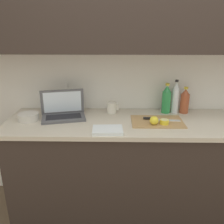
# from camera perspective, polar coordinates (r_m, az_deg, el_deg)

# --- Properties ---
(ground_plane) EXTENTS (12.00, 12.00, 0.00)m
(ground_plane) POSITION_cam_1_polar(r_m,az_deg,el_deg) (2.44, 9.30, -22.02)
(ground_plane) COLOR brown
(ground_plane) RESTS_ON ground
(wall_back) EXTENTS (5.20, 0.38, 2.60)m
(wall_back) POSITION_cam_1_polar(r_m,az_deg,el_deg) (2.08, 10.78, 17.85)
(wall_back) COLOR white
(wall_back) RESTS_ON ground_plane
(counter_unit) EXTENTS (2.47, 0.63, 0.89)m
(counter_unit) POSITION_cam_1_polar(r_m,az_deg,el_deg) (2.17, 10.57, -12.85)
(counter_unit) COLOR #332823
(counter_unit) RESTS_ON ground_plane
(laptop) EXTENTS (0.40, 0.29, 0.23)m
(laptop) POSITION_cam_1_polar(r_m,az_deg,el_deg) (2.04, -11.66, 0.21)
(laptop) COLOR #515156
(laptop) RESTS_ON counter_unit
(cutting_board) EXTENTS (0.41, 0.28, 0.01)m
(cutting_board) POSITION_cam_1_polar(r_m,az_deg,el_deg) (1.95, 10.80, -2.26)
(cutting_board) COLOR tan
(cutting_board) RESTS_ON counter_unit
(knife) EXTENTS (0.30, 0.06, 0.02)m
(knife) POSITION_cam_1_polar(r_m,az_deg,el_deg) (1.97, 10.33, -1.64)
(knife) COLOR silver
(knife) RESTS_ON cutting_board
(lemon_half_cut) EXTENTS (0.07, 0.07, 0.04)m
(lemon_half_cut) POSITION_cam_1_polar(r_m,az_deg,el_deg) (1.89, 12.47, -2.29)
(lemon_half_cut) COLOR yellow
(lemon_half_cut) RESTS_ON cutting_board
(lemon_whole_beside) EXTENTS (0.07, 0.07, 0.07)m
(lemon_whole_beside) POSITION_cam_1_polar(r_m,az_deg,el_deg) (1.86, 10.10, -2.01)
(lemon_whole_beside) COLOR yellow
(lemon_whole_beside) RESTS_ON cutting_board
(bottle_green_soda) EXTENTS (0.08, 0.08, 0.24)m
(bottle_green_soda) POSITION_cam_1_polar(r_m,az_deg,el_deg) (2.19, 17.10, 2.51)
(bottle_green_soda) COLOR #A34C2D
(bottle_green_soda) RESTS_ON counter_unit
(bottle_oil_tall) EXTENTS (0.06, 0.06, 0.30)m
(bottle_oil_tall) POSITION_cam_1_polar(r_m,az_deg,el_deg) (2.16, 15.00, 3.31)
(bottle_oil_tall) COLOR silver
(bottle_oil_tall) RESTS_ON counter_unit
(bottle_water_clear) EXTENTS (0.08, 0.08, 0.27)m
(bottle_water_clear) POSITION_cam_1_polar(r_m,az_deg,el_deg) (2.15, 12.95, 2.96)
(bottle_water_clear) COLOR #2D934C
(bottle_water_clear) RESTS_ON counter_unit
(measuring_cup) EXTENTS (0.10, 0.08, 0.10)m
(measuring_cup) POSITION_cam_1_polar(r_m,az_deg,el_deg) (2.10, -0.06, 1.05)
(measuring_cup) COLOR silver
(measuring_cup) RESTS_ON counter_unit
(bowl_white) EXTENTS (0.17, 0.17, 0.06)m
(bowl_white) POSITION_cam_1_polar(r_m,az_deg,el_deg) (2.05, -19.47, -1.15)
(bowl_white) COLOR beige
(bowl_white) RESTS_ON counter_unit
(dish_towel) EXTENTS (0.23, 0.17, 0.02)m
(dish_towel) POSITION_cam_1_polar(r_m,az_deg,el_deg) (1.74, -1.06, -4.38)
(dish_towel) COLOR white
(dish_towel) RESTS_ON counter_unit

